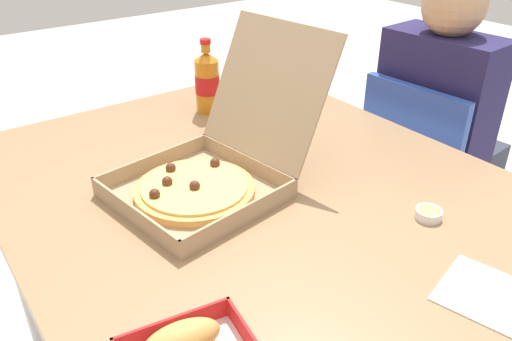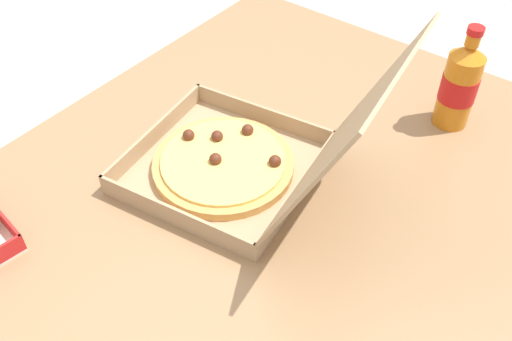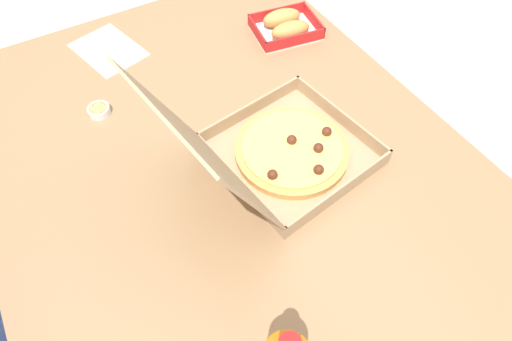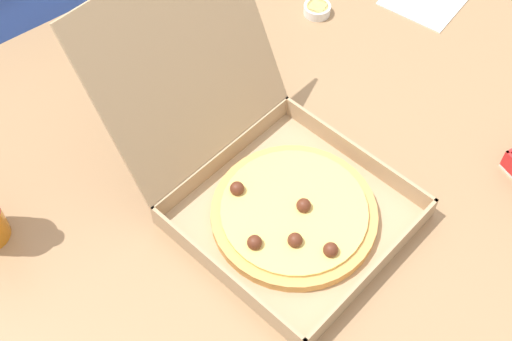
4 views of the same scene
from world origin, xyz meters
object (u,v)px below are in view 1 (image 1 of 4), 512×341
at_px(cola_bottle, 207,82).
at_px(chair, 422,175).
at_px(diner_person, 442,116).
at_px(dipping_sauce_cup, 429,213).
at_px(paper_menu, 505,302).
at_px(pizza_box_open, 209,170).

bearing_deg(cola_bottle, chair, 59.70).
xyz_separation_m(chair, diner_person, (-0.00, 0.06, 0.21)).
bearing_deg(cola_bottle, dipping_sauce_cup, 5.12).
height_order(paper_menu, dipping_sauce_cup, dipping_sauce_cup).
height_order(chair, diner_person, diner_person).
distance_m(chair, paper_menu, 0.96).
xyz_separation_m(pizza_box_open, cola_bottle, (-0.40, 0.24, 0.04)).
distance_m(diner_person, dipping_sauce_cup, 0.74).
distance_m(diner_person, pizza_box_open, 0.94).
relative_size(diner_person, dipping_sauce_cup, 20.54).
relative_size(diner_person, cola_bottle, 5.14).
bearing_deg(chair, pizza_box_open, -88.12).
xyz_separation_m(paper_menu, dipping_sauce_cup, (-0.24, 0.10, 0.01)).
height_order(diner_person, pizza_box_open, diner_person).
xyz_separation_m(diner_person, pizza_box_open, (0.03, -0.93, 0.11)).
xyz_separation_m(chair, pizza_box_open, (0.03, -0.87, 0.32)).
height_order(chair, pizza_box_open, pizza_box_open).
bearing_deg(diner_person, dipping_sauce_cup, -56.91).
relative_size(cola_bottle, paper_menu, 1.07).
bearing_deg(dipping_sauce_cup, paper_menu, -23.49).
distance_m(pizza_box_open, paper_menu, 0.64).
bearing_deg(diner_person, cola_bottle, -117.90).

